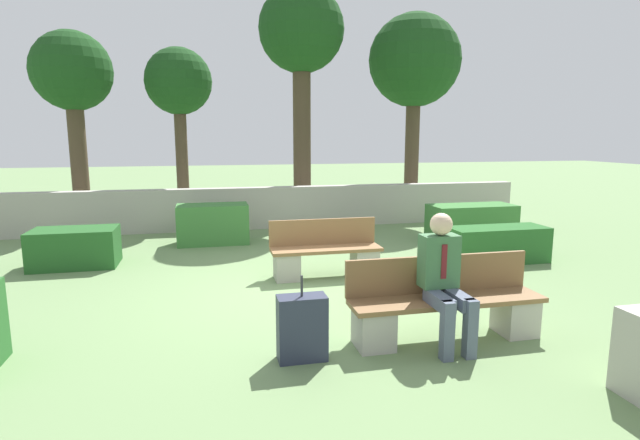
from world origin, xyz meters
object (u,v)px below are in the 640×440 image
person_seated_man (444,274)px  tree_center_left (179,86)px  bench_front (445,308)px  tree_leftmost (72,78)px  suitcase (302,328)px  bench_left_side (326,256)px  tree_rightmost (415,64)px  tree_center_right (301,38)px

person_seated_man → tree_center_left: bearing=109.7°
bench_front → tree_center_left: 8.84m
tree_leftmost → tree_center_left: (2.22, 0.24, -0.11)m
tree_center_left → tree_leftmost: bearing=-173.9°
person_seated_man → suitcase: (-1.45, -0.03, -0.43)m
bench_left_side → tree_rightmost: size_ratio=0.33×
tree_leftmost → tree_center_right: size_ratio=0.78×
bench_front → tree_leftmost: tree_leftmost is taller
bench_left_side → bench_front: bearing=-79.7°
tree_rightmost → suitcase: bearing=-119.5°
person_seated_man → tree_center_left: 8.80m
tree_center_left → tree_center_right: 3.10m
bench_left_side → person_seated_man: size_ratio=1.24×
bench_front → suitcase: (-1.56, -0.16, -0.02)m
tree_center_right → tree_rightmost: (2.88, -0.02, -0.49)m
tree_center_left → tree_rightmost: (5.75, -0.26, 0.65)m
bench_front → suitcase: 1.57m
bench_front → person_seated_man: bearing=-126.3°
suitcase → person_seated_man: bearing=1.0°
person_seated_man → tree_rightmost: bearing=69.3°
bench_left_side → tree_center_right: bearing=78.8°
tree_center_left → tree_center_right: bearing=-4.7°
person_seated_man → suitcase: person_seated_man is taller
bench_front → suitcase: size_ratio=2.49×
suitcase → tree_rightmost: size_ratio=0.16×
bench_front → tree_rightmost: size_ratio=0.40×
tree_center_left → tree_rightmost: tree_rightmost is taller
tree_center_right → tree_rightmost: bearing=-0.5°
person_seated_man → tree_leftmost: tree_leftmost is taller
bench_front → bench_left_side: bearing=104.7°
tree_leftmost → tree_rightmost: (7.96, -0.02, 0.54)m
bench_front → tree_center_left: (-2.94, 7.81, 2.91)m
tree_center_left → tree_rightmost: bearing=-2.6°
bench_left_side → tree_leftmost: bearing=127.5°
bench_front → tree_leftmost: size_ratio=0.47×
bench_left_side → tree_leftmost: tree_leftmost is taller
bench_left_side → person_seated_man: 2.80m
bench_left_side → tree_rightmost: bearing=50.7°
suitcase → tree_center_right: (1.48, 7.73, 4.07)m
tree_center_right → tree_center_left: bearing=175.3°
bench_front → tree_rightmost: bearing=69.6°
bench_front → bench_left_side: 2.65m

